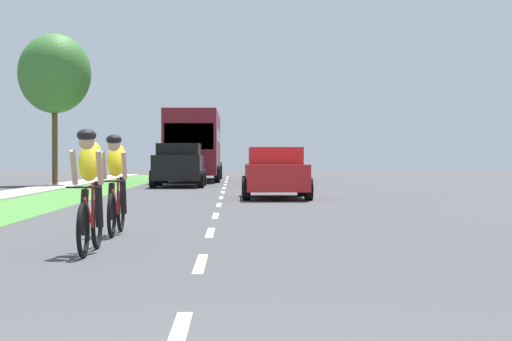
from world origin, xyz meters
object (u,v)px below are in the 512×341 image
(cyclist_lead, at_px, (90,190))
(street_tree_far, at_px, (55,74))
(sedan_red, at_px, (275,172))
(cyclist_trailing, at_px, (116,183))
(suv_black, at_px, (179,164))
(bus_maroon, at_px, (195,143))

(cyclist_lead, relative_size, street_tree_far, 0.26)
(sedan_red, bearing_deg, street_tree_far, 127.95)
(cyclist_trailing, bearing_deg, street_tree_far, 104.03)
(sedan_red, bearing_deg, suv_black, 109.47)
(street_tree_far, bearing_deg, bus_maroon, 53.50)
(cyclist_lead, xyz_separation_m, street_tree_far, (-5.89, 26.07, 4.00))
(sedan_red, xyz_separation_m, suv_black, (-3.51, 9.92, 0.18))
(street_tree_far, bearing_deg, cyclist_trailing, -75.97)
(cyclist_lead, height_order, cyclist_trailing, same)
(bus_maroon, xyz_separation_m, street_tree_far, (-5.67, -7.66, 2.83))
(suv_black, height_order, bus_maroon, bus_maroon)
(suv_black, distance_m, street_tree_far, 6.86)
(cyclist_lead, xyz_separation_m, cyclist_trailing, (-0.03, 2.62, 0.00))
(suv_black, xyz_separation_m, bus_maroon, (0.22, 9.23, 1.03))
(sedan_red, distance_m, suv_black, 10.53)
(cyclist_lead, height_order, street_tree_far, street_tree_far)
(cyclist_trailing, xyz_separation_m, bus_maroon, (-0.19, 31.11, 1.17))
(sedan_red, relative_size, bus_maroon, 0.37)
(sedan_red, relative_size, suv_black, 0.91)
(suv_black, xyz_separation_m, street_tree_far, (-5.45, 1.57, 3.86))
(cyclist_lead, relative_size, bus_maroon, 0.15)
(suv_black, height_order, street_tree_far, street_tree_far)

